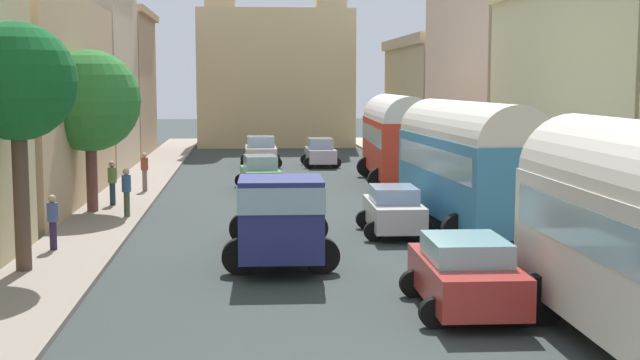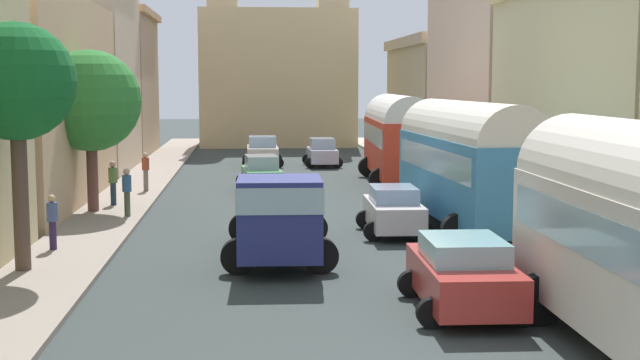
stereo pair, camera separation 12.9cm
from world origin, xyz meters
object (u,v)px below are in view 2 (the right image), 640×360
cargo_truck_0 (279,216)px  car_2 (463,274)px  car_1 (263,151)px  car_3 (393,210)px  car_4 (322,152)px  car_0 (261,173)px  pedestrian_1 (113,181)px  pedestrian_2 (127,190)px  parked_bus_1 (467,159)px  parked_bus_2 (398,134)px  pedestrian_3 (146,170)px  pedestrian_0 (52,220)px

cargo_truck_0 → car_2: bearing=-54.3°
car_1 → car_3: 22.86m
car_2 → car_4: bearing=90.3°
car_0 → pedestrian_1: (-5.68, -5.38, 0.29)m
pedestrian_2 → parked_bus_1: bearing=-14.5°
parked_bus_2 → pedestrian_3: bearing=-164.9°
pedestrian_0 → pedestrian_1: size_ratio=0.93×
pedestrian_2 → pedestrian_0: bearing=-102.0°
parked_bus_1 → car_3: (-2.48, -0.64, -1.55)m
parked_bus_2 → pedestrian_2: (-11.21, -10.10, -1.27)m
cargo_truck_0 → car_3: size_ratio=1.91×
pedestrian_1 → pedestrian_2: (0.90, -2.88, 0.01)m
parked_bus_1 → pedestrian_2: bearing=165.5°
pedestrian_3 → cargo_truck_0: bearing=-70.7°
cargo_truck_0 → pedestrian_3: size_ratio=3.93×
car_0 → parked_bus_1: bearing=-60.2°
cargo_truck_0 → car_4: 26.56m
car_2 → pedestrian_0: 11.96m
cargo_truck_0 → car_2: (3.62, -5.04, -0.47)m
car_4 → car_0: bearing=-109.1°
parked_bus_2 → car_4: 9.16m
car_2 → pedestrian_3: (-8.75, 19.71, 0.25)m
car_1 → car_0: bearing=-91.3°
cargo_truck_0 → pedestrian_1: 12.05m
parked_bus_1 → pedestrian_0: size_ratio=5.68×
parked_bus_2 → car_4: bearing=108.1°
parked_bus_1 → car_0: bearing=119.8°
car_1 → pedestrian_1: bearing=-110.2°
parked_bus_2 → pedestrian_3: parked_bus_2 is taller
car_4 → pedestrian_3: pedestrian_3 is taller
car_2 → pedestrian_0: (-9.83, 6.81, 0.18)m
car_2 → pedestrian_1: 18.22m
car_4 → pedestrian_3: size_ratio=2.05×
car_4 → cargo_truck_0: bearing=-97.4°
parked_bus_2 → car_2: size_ratio=2.31×
pedestrian_0 → pedestrian_2: 5.99m
cargo_truck_0 → pedestrian_2: (-4.96, 7.64, -0.21)m
car_0 → pedestrian_3: pedestrian_3 is taller
parked_bus_1 → pedestrian_1: bearing=154.5°
parked_bus_2 → pedestrian_1: bearing=-149.2°
car_1 → parked_bus_2: bearing=-55.3°
car_0 → car_3: 12.42m
cargo_truck_0 → pedestrian_3: 15.54m
car_0 → car_2: bearing=-79.7°
pedestrian_0 → pedestrian_3: pedestrian_3 is taller
pedestrian_0 → pedestrian_1: pedestrian_1 is taller
car_2 → parked_bus_1: bearing=75.2°
cargo_truck_0 → car_2: 6.22m
parked_bus_2 → car_4: parked_bus_2 is taller
cargo_truck_0 → car_2: cargo_truck_0 is taller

